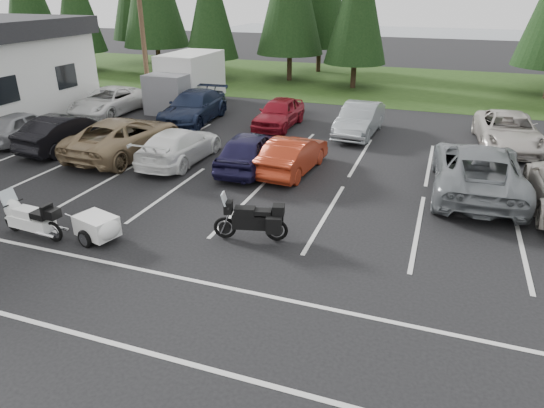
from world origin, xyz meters
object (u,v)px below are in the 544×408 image
at_px(car_near_3, 180,146).
at_px(touring_motorcycle, 30,215).
at_px(car_near_0, 23,126).
at_px(box_truck, 183,82).
at_px(car_near_2, 124,136).
at_px(car_near_6, 478,169).
at_px(car_far_3, 360,120).
at_px(utility_pole, 141,20).
at_px(car_far_2, 279,113).
at_px(car_far_1, 194,107).
at_px(car_near_4, 250,150).
at_px(car_far_4, 508,131).
at_px(adventure_motorcycle, 250,217).
at_px(car_near_5, 293,155).
at_px(car_near_1, 68,132).
at_px(car_far_0, 109,101).
at_px(cargo_trailer, 97,228).

xyz_separation_m(car_near_3, touring_motorcycle, (-0.69, -6.94, -0.02)).
relative_size(car_near_0, touring_motorcycle, 1.71).
xyz_separation_m(box_truck, car_near_2, (1.99, -8.49, -0.68)).
xyz_separation_m(car_near_6, car_far_3, (-4.94, 5.66, -0.11)).
height_order(utility_pole, car_far_2, utility_pole).
height_order(car_near_3, car_far_1, car_far_1).
bearing_deg(car_near_4, utility_pole, -43.57).
relative_size(box_truck, car_far_3, 1.27).
bearing_deg(car_far_4, car_near_0, -167.14).
xyz_separation_m(car_near_3, car_far_4, (12.28, 6.44, 0.06)).
relative_size(car_near_3, touring_motorcycle, 1.96).
height_order(car_near_4, adventure_motorcycle, car_near_4).
xyz_separation_m(car_far_3, touring_motorcycle, (-6.64, -13.14, -0.08)).
relative_size(car_near_3, car_far_4, 0.88).
relative_size(car_near_2, car_near_3, 1.21).
distance_m(utility_pole, car_near_4, 12.92).
height_order(car_near_5, adventure_motorcycle, adventure_motorcycle).
relative_size(utility_pole, car_near_2, 1.62).
bearing_deg(car_near_1, car_near_3, -173.19).
height_order(utility_pole, car_near_5, utility_pole).
bearing_deg(car_far_4, car_near_5, -146.41).
bearing_deg(car_far_2, car_far_4, 1.87).
bearing_deg(car_near_5, car_far_0, -18.97).
bearing_deg(car_far_4, car_far_2, 176.66).
bearing_deg(car_near_3, car_far_3, -133.96).
xyz_separation_m(car_near_0, touring_motorcycle, (7.33, -7.11, -0.03)).
relative_size(box_truck, adventure_motorcycle, 2.48).
xyz_separation_m(car_far_1, adventure_motorcycle, (7.49, -10.82, -0.07)).
relative_size(utility_pole, touring_motorcycle, 3.85).
relative_size(utility_pole, car_far_4, 1.73).
relative_size(car_far_1, cargo_trailer, 3.28).
xyz_separation_m(car_near_1, car_near_2, (2.73, 0.14, 0.03)).
relative_size(utility_pole, car_near_4, 2.11).
height_order(car_near_1, touring_motorcycle, car_near_1).
relative_size(car_near_5, car_far_2, 0.98).
bearing_deg(car_near_0, car_near_4, 178.16).
relative_size(car_near_2, car_near_4, 1.30).
height_order(car_near_1, adventure_motorcycle, car_near_1).
bearing_deg(touring_motorcycle, car_near_3, 88.30).
relative_size(car_near_0, car_near_5, 0.99).
height_order(car_near_0, car_far_1, car_far_1).
bearing_deg(car_near_6, car_far_0, -17.65).
bearing_deg(car_far_2, car_near_4, -80.40).
distance_m(utility_pole, car_near_2, 9.76).
relative_size(cargo_trailer, adventure_motorcycle, 0.71).
distance_m(car_far_3, adventure_motorcycle, 11.32).
bearing_deg(car_near_2, adventure_motorcycle, 147.67).
bearing_deg(car_far_0, adventure_motorcycle, -41.83).
bearing_deg(car_near_3, touring_motorcycle, 84.12).
relative_size(car_near_5, touring_motorcycle, 1.73).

